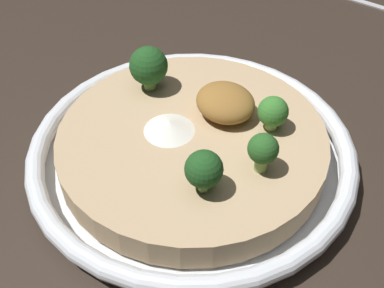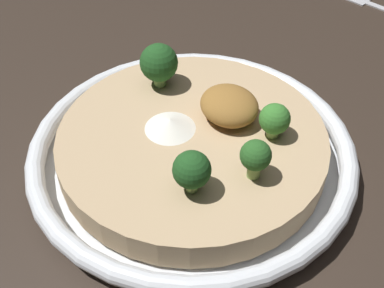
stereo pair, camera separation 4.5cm
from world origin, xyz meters
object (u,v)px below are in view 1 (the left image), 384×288
(broccoli_back_right, at_px, (263,150))
(risotto_bowl, at_px, (192,148))
(broccoli_front_right, at_px, (204,170))
(broccoli_back, at_px, (273,112))
(broccoli_back_left, at_px, (149,66))

(broccoli_back_right, bearing_deg, risotto_bowl, -169.00)
(broccoli_front_right, bearing_deg, broccoli_back_right, 73.80)
(broccoli_back, bearing_deg, broccoli_back_left, -158.91)
(broccoli_back_left, bearing_deg, broccoli_back_right, 0.54)
(broccoli_back_left, xyz_separation_m, broccoli_back_right, (0.15, 0.00, -0.00))
(broccoli_back_left, bearing_deg, risotto_bowl, -9.00)
(broccoli_back, height_order, broccoli_back_right, broccoli_back_right)
(broccoli_back_left, distance_m, broccoli_front_right, 0.15)
(broccoli_front_right, bearing_deg, broccoli_back, 98.72)
(broccoli_back_left, relative_size, broccoli_back, 1.36)
(broccoli_back, xyz_separation_m, broccoli_back_right, (0.03, -0.05, 0.00))
(broccoli_back_left, height_order, broccoli_back_right, broccoli_back_left)
(broccoli_back_left, distance_m, broccoli_back_right, 0.15)
(broccoli_back_left, bearing_deg, broccoli_front_right, -20.08)
(broccoli_back_left, height_order, broccoli_front_right, broccoli_back_left)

